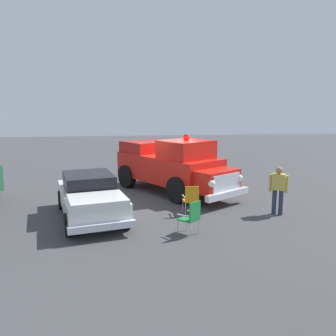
{
  "coord_description": "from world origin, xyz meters",
  "views": [
    {
      "loc": [
        -1.75,
        -14.54,
        3.71
      ],
      "look_at": [
        0.17,
        0.46,
        1.03
      ],
      "focal_mm": 37.38,
      "sensor_mm": 36.0,
      "label": 1
    }
  ],
  "objects": [
    {
      "name": "classic_hot_rod",
      "position": [
        -2.88,
        -3.02,
        0.75
      ],
      "size": [
        2.81,
        4.67,
        1.46
      ],
      "color": "black",
      "rests_on": "ground"
    },
    {
      "name": "ground_plane",
      "position": [
        0.0,
        0.0,
        0.0
      ],
      "size": [
        60.0,
        60.0,
        0.0
      ],
      "primitive_type": "plane",
      "color": "#424244"
    },
    {
      "name": "lawn_chair_by_car",
      "position": [
        0.16,
        -4.99,
        0.59
      ],
      "size": [
        0.69,
        0.69,
        1.02
      ],
      "color": "#B7BABF",
      "rests_on": "ground"
    },
    {
      "name": "spectator_standing",
      "position": [
        3.49,
        -3.45,
        0.96
      ],
      "size": [
        0.6,
        0.44,
        1.68
      ],
      "color": "#2D334C",
      "rests_on": "ground"
    },
    {
      "name": "vintage_fire_truck",
      "position": [
        0.3,
        0.27,
        1.2
      ],
      "size": [
        5.08,
        6.17,
        2.59
      ],
      "color": "black",
      "rests_on": "ground"
    },
    {
      "name": "lawn_chair_spare",
      "position": [
        0.53,
        -3.03,
        0.59
      ],
      "size": [
        0.53,
        0.52,
        1.02
      ],
      "color": "#B7BABF",
      "rests_on": "ground"
    },
    {
      "name": "traffic_cone",
      "position": [
        -2.72,
        3.07,
        0.31
      ],
      "size": [
        0.4,
        0.4,
        0.64
      ],
      "color": "orange",
      "rests_on": "ground"
    }
  ]
}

